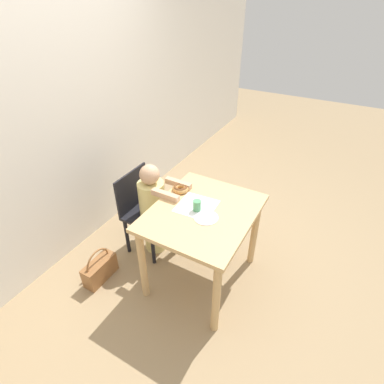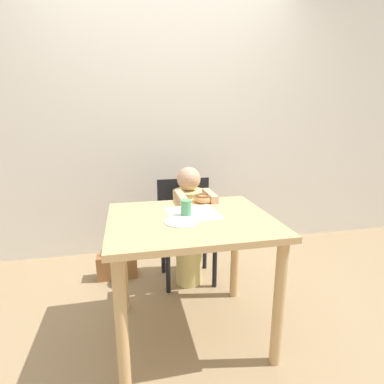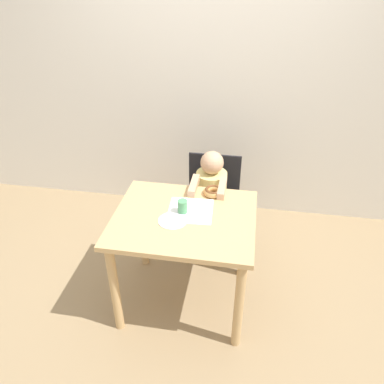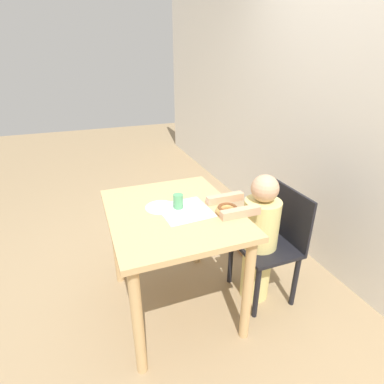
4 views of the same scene
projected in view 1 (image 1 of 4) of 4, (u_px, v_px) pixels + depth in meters
ground_plane at (201, 276)px, 2.76m from camera, size 12.00×12.00×0.00m
wall_back at (69, 120)px, 2.59m from camera, size 8.00×0.05×2.50m
dining_table at (203, 224)px, 2.40m from camera, size 0.92×0.77×0.76m
chair at (144, 210)px, 2.87m from camera, size 0.43×0.37×0.82m
child_figure at (153, 209)px, 2.80m from camera, size 0.26×0.47×0.95m
donut at (181, 188)px, 2.55m from camera, size 0.14×0.14×0.05m
napkin at (197, 206)px, 2.38m from camera, size 0.31×0.31×0.00m
handbag at (100, 269)px, 2.68m from camera, size 0.33×0.13×0.33m
cup at (197, 206)px, 2.31m from camera, size 0.06×0.06×0.09m
plate at (206, 217)px, 2.26m from camera, size 0.19×0.19×0.01m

